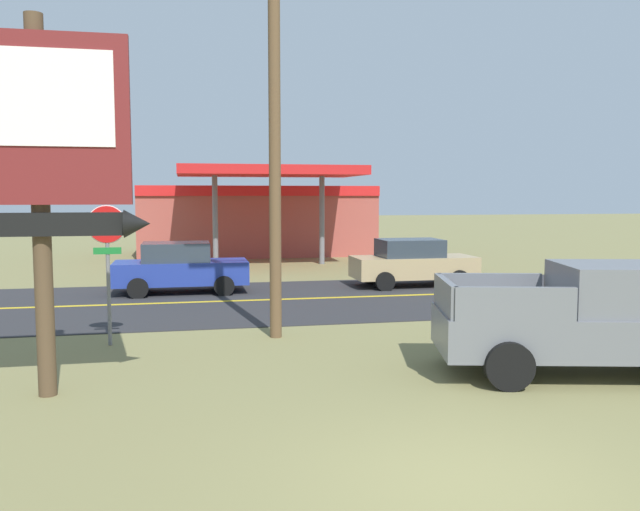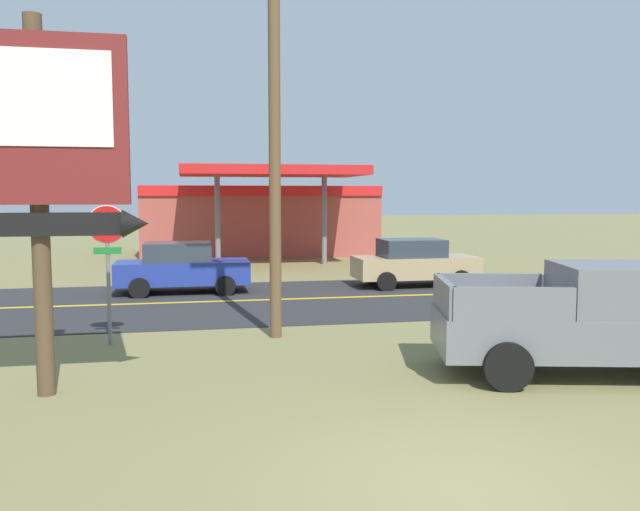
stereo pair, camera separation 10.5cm
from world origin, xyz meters
The scene contains 10 objects.
ground_plane centered at (0.00, 0.00, 0.00)m, with size 180.00×180.00×0.00m, color olive.
road_asphalt centered at (0.00, 13.00, 0.01)m, with size 140.00×8.00×0.02m, color #2B2B2D.
road_centre_line centered at (0.00, 13.00, 0.02)m, with size 126.00×0.20×0.01m, color gold.
motel_sign centered at (-5.08, 4.28, 3.83)m, with size 3.03×0.54×5.88m.
stop_sign centered at (-4.55, 7.83, 2.03)m, with size 0.80×0.08×2.95m.
utility_pole centered at (-1.02, 7.91, 5.08)m, with size 2.05×0.26×9.51m.
gas_station centered at (0.75, 28.48, 1.94)m, with size 12.00×11.50×4.40m.
pickup_grey_parked_on_lawn centered at (4.00, 3.78, 0.96)m, with size 5.51×3.10×1.96m.
car_blue_near_lane centered at (-3.14, 15.00, 0.83)m, with size 4.20×2.00×1.64m.
car_tan_mid_lane centered at (4.70, 15.00, 0.83)m, with size 4.20×2.00×1.64m.
Camera 2 is at (-2.86, -6.41, 3.17)m, focal length 36.88 mm.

